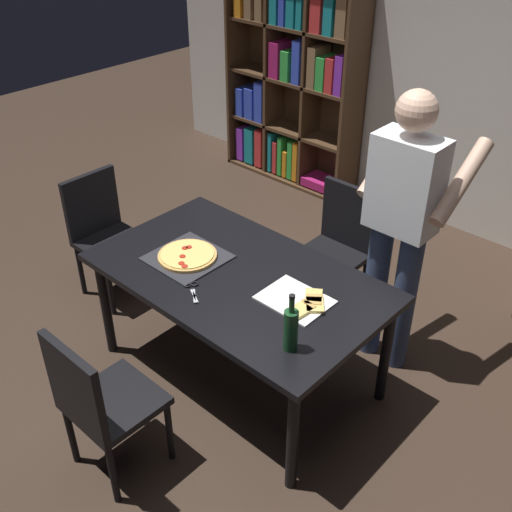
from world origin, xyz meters
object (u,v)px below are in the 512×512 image
(person_serving_pizza, at_px, (402,220))
(dining_table, at_px, (238,284))
(chair_left_end, at_px, (103,229))
(pepperoni_pizza_on_tray, at_px, (187,256))
(wine_bottle, at_px, (291,329))
(bookshelf, at_px, (293,79))
(chair_far_side, at_px, (338,242))
(kitchen_scissors, at_px, (192,288))
(chair_near_camera, at_px, (98,400))

(person_serving_pizza, bearing_deg, dining_table, -126.27)
(chair_left_end, height_order, person_serving_pizza, person_serving_pizza)
(pepperoni_pizza_on_tray, bearing_deg, wine_bottle, -11.41)
(dining_table, relative_size, bookshelf, 0.86)
(chair_far_side, bearing_deg, bookshelf, 138.59)
(kitchen_scissors, bearing_deg, chair_near_camera, -83.33)
(chair_far_side, height_order, bookshelf, bookshelf)
(kitchen_scissors, bearing_deg, chair_far_side, 86.21)
(dining_table, relative_size, wine_bottle, 5.32)
(chair_near_camera, distance_m, kitchen_scissors, 0.75)
(chair_left_end, relative_size, wine_bottle, 2.85)
(dining_table, xyz_separation_m, chair_left_end, (-1.33, 0.00, -0.17))
(bookshelf, distance_m, wine_bottle, 3.44)
(chair_near_camera, distance_m, chair_far_side, 1.96)
(pepperoni_pizza_on_tray, height_order, kitchen_scissors, pepperoni_pizza_on_tray)
(chair_far_side, xyz_separation_m, chair_left_end, (-1.33, -0.98, 0.00))
(person_serving_pizza, distance_m, wine_bottle, 1.04)
(dining_table, distance_m, chair_far_side, 0.99)
(chair_near_camera, height_order, pepperoni_pizza_on_tray, chair_near_camera)
(dining_table, relative_size, pepperoni_pizza_on_tray, 4.15)
(person_serving_pizza, bearing_deg, chair_near_camera, -107.77)
(dining_table, bearing_deg, chair_far_side, 90.00)
(wine_bottle, height_order, kitchen_scissors, wine_bottle)
(chair_far_side, distance_m, bookshelf, 2.16)
(chair_far_side, bearing_deg, pepperoni_pizza_on_tray, -107.16)
(chair_far_side, bearing_deg, chair_near_camera, -90.00)
(chair_far_side, relative_size, wine_bottle, 2.85)
(chair_left_end, distance_m, pepperoni_pizza_on_tray, 1.03)
(dining_table, relative_size, chair_left_end, 1.87)
(dining_table, distance_m, chair_left_end, 1.34)
(wine_bottle, bearing_deg, pepperoni_pizza_on_tray, 168.59)
(chair_far_side, height_order, person_serving_pizza, person_serving_pizza)
(chair_far_side, distance_m, kitchen_scissors, 1.28)
(person_serving_pizza, bearing_deg, bookshelf, 142.94)
(dining_table, xyz_separation_m, kitchen_scissors, (-0.08, -0.27, 0.08))
(chair_near_camera, xyz_separation_m, bookshelf, (-1.58, 3.35, 0.47))
(dining_table, xyz_separation_m, person_serving_pizza, (0.56, 0.76, 0.32))
(pepperoni_pizza_on_tray, bearing_deg, kitchen_scissors, -37.36)
(chair_near_camera, distance_m, wine_bottle, 1.00)
(chair_left_end, xyz_separation_m, wine_bottle, (1.94, -0.27, 0.36))
(chair_near_camera, bearing_deg, pepperoni_pizza_on_tray, 110.11)
(chair_left_end, distance_m, kitchen_scissors, 1.30)
(chair_left_end, xyz_separation_m, pepperoni_pizza_on_tray, (1.00, -0.08, 0.25))
(kitchen_scissors, bearing_deg, pepperoni_pizza_on_tray, 142.64)
(bookshelf, xyz_separation_m, wine_bottle, (2.19, -2.65, -0.11))
(chair_far_side, bearing_deg, chair_left_end, -143.56)
(chair_near_camera, relative_size, person_serving_pizza, 0.51)
(pepperoni_pizza_on_tray, relative_size, kitchen_scissors, 2.13)
(dining_table, xyz_separation_m, bookshelf, (-1.58, 2.37, 0.30))
(pepperoni_pizza_on_tray, bearing_deg, dining_table, 14.24)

